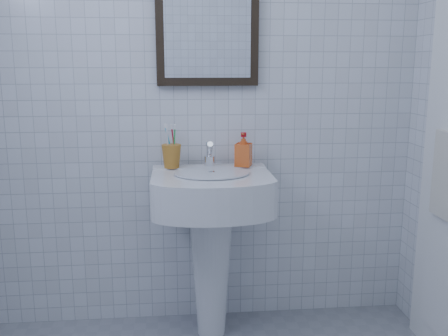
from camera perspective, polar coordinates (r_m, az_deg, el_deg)
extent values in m
cube|color=silver|center=(2.52, -2.63, 9.61)|extent=(2.20, 0.02, 2.50)
cone|color=white|center=(2.53, -1.48, -11.39)|extent=(0.22, 0.22, 0.69)
cube|color=white|center=(2.35, -1.45, -2.61)|extent=(0.56, 0.40, 0.17)
cube|color=white|center=(2.49, -1.71, -0.08)|extent=(0.56, 0.10, 0.03)
cylinder|color=silver|center=(2.30, -1.40, -0.54)|extent=(0.35, 0.35, 0.01)
cylinder|color=silver|center=(2.46, -1.68, 0.76)|extent=(0.05, 0.05, 0.05)
cylinder|color=silver|center=(2.43, -1.66, 2.20)|extent=(0.03, 0.10, 0.09)
cylinder|color=silver|center=(2.47, -1.72, 1.84)|extent=(0.03, 0.06, 0.10)
imported|color=#E24816|center=(2.46, 2.24, 2.14)|extent=(0.10, 0.10, 0.17)
cube|color=black|center=(2.51, -1.92, 16.46)|extent=(0.50, 0.04, 0.62)
cube|color=white|center=(2.49, -1.89, 16.50)|extent=(0.42, 0.00, 0.54)
cube|color=beige|center=(2.39, 23.92, -0.70)|extent=(0.03, 0.16, 0.38)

